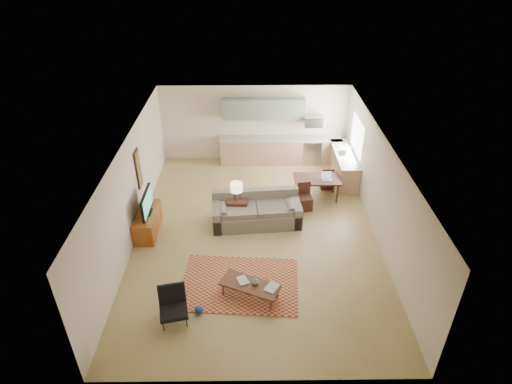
{
  "coord_description": "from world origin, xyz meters",
  "views": [
    {
      "loc": [
        -0.11,
        -9.39,
        7.21
      ],
      "look_at": [
        0.0,
        0.3,
        1.15
      ],
      "focal_mm": 30.0,
      "sensor_mm": 36.0,
      "label": 1
    }
  ],
  "objects_px": {
    "coffee_table": "(250,290)",
    "armchair": "(173,308)",
    "console_table": "(237,210)",
    "dining_table": "(316,188)",
    "tv_credenza": "(148,222)",
    "sofa": "(256,210)"
  },
  "relations": [
    {
      "from": "coffee_table",
      "to": "armchair",
      "type": "bearing_deg",
      "value": -133.4
    },
    {
      "from": "sofa",
      "to": "console_table",
      "type": "relative_size",
      "value": 3.67
    },
    {
      "from": "coffee_table",
      "to": "dining_table",
      "type": "height_order",
      "value": "dining_table"
    },
    {
      "from": "console_table",
      "to": "dining_table",
      "type": "relative_size",
      "value": 0.5
    },
    {
      "from": "sofa",
      "to": "armchair",
      "type": "xyz_separation_m",
      "value": [
        -1.79,
        -3.52,
        -0.06
      ]
    },
    {
      "from": "sofa",
      "to": "armchair",
      "type": "relative_size",
      "value": 3.33
    },
    {
      "from": "coffee_table",
      "to": "tv_credenza",
      "type": "distance_m",
      "value": 3.75
    },
    {
      "from": "armchair",
      "to": "dining_table",
      "type": "bearing_deg",
      "value": 40.9
    },
    {
      "from": "coffee_table",
      "to": "dining_table",
      "type": "relative_size",
      "value": 0.97
    },
    {
      "from": "coffee_table",
      "to": "console_table",
      "type": "distance_m",
      "value": 3.02
    },
    {
      "from": "coffee_table",
      "to": "tv_credenza",
      "type": "xyz_separation_m",
      "value": [
        -2.8,
        2.49,
        0.12
      ]
    },
    {
      "from": "dining_table",
      "to": "sofa",
      "type": "bearing_deg",
      "value": -145.17
    },
    {
      "from": "console_table",
      "to": "dining_table",
      "type": "bearing_deg",
      "value": 29.13
    },
    {
      "from": "tv_credenza",
      "to": "dining_table",
      "type": "distance_m",
      "value": 5.12
    },
    {
      "from": "sofa",
      "to": "coffee_table",
      "type": "distance_m",
      "value": 2.88
    },
    {
      "from": "sofa",
      "to": "tv_credenza",
      "type": "relative_size",
      "value": 1.86
    },
    {
      "from": "armchair",
      "to": "console_table",
      "type": "bearing_deg",
      "value": 59.11
    },
    {
      "from": "sofa",
      "to": "dining_table",
      "type": "xyz_separation_m",
      "value": [
        1.85,
        1.31,
        -0.09
      ]
    },
    {
      "from": "console_table",
      "to": "tv_credenza",
      "type": "bearing_deg",
      "value": -165.28
    },
    {
      "from": "tv_credenza",
      "to": "console_table",
      "type": "relative_size",
      "value": 1.97
    },
    {
      "from": "coffee_table",
      "to": "console_table",
      "type": "relative_size",
      "value": 1.92
    },
    {
      "from": "armchair",
      "to": "tv_credenza",
      "type": "xyz_separation_m",
      "value": [
        -1.19,
        3.15,
        -0.07
      ]
    }
  ]
}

